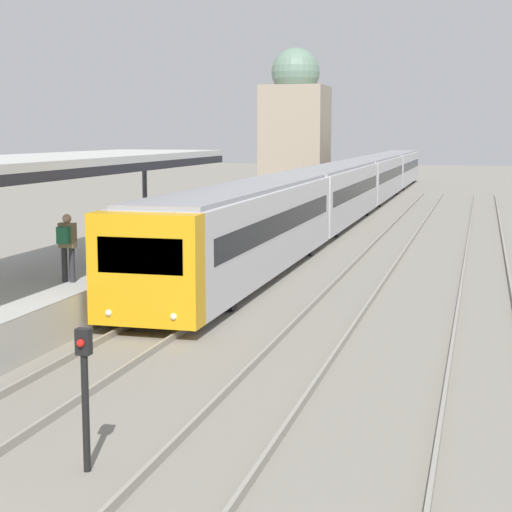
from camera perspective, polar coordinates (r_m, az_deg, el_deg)
name	(u,v)px	position (r m, az deg, el deg)	size (l,w,h in m)	color
person_on_platform	(67,242)	(21.15, -12.49, 0.91)	(0.40, 0.40, 1.66)	#2D2D33
train_near	(355,183)	(51.11, 6.62, 4.84)	(2.62, 66.02, 2.94)	gold
signal_post_near	(85,384)	(11.93, -11.35, -8.39)	(0.20, 0.21, 2.01)	black
distant_domed_building	(295,127)	(63.23, 2.63, 8.58)	(4.55, 4.55, 10.70)	gray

